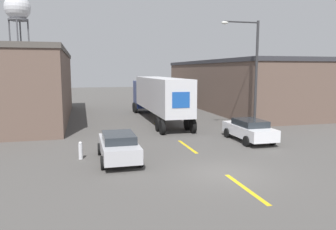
{
  "coord_description": "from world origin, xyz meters",
  "views": [
    {
      "loc": [
        -6.27,
        -13.5,
        4.75
      ],
      "look_at": [
        -0.57,
        8.18,
        1.67
      ],
      "focal_mm": 35.0,
      "sensor_mm": 36.0,
      "label": 1
    }
  ],
  "objects_px": {
    "parked_car_right_near": "(249,129)",
    "fire_hydrant": "(81,150)",
    "street_lamp": "(252,67)",
    "water_tower": "(18,10)",
    "parked_car_right_far": "(172,102)",
    "parked_car_left_near": "(119,146)",
    "semi_truck": "(158,94)"
  },
  "relations": [
    {
      "from": "parked_car_right_near",
      "to": "fire_hydrant",
      "type": "height_order",
      "value": "parked_car_right_near"
    },
    {
      "from": "parked_car_right_near",
      "to": "street_lamp",
      "type": "xyz_separation_m",
      "value": [
        2.01,
        3.49,
        4.16
      ]
    },
    {
      "from": "parked_car_right_near",
      "to": "water_tower",
      "type": "distance_m",
      "value": 56.33
    },
    {
      "from": "parked_car_right_near",
      "to": "street_lamp",
      "type": "bearing_deg",
      "value": 60.05
    },
    {
      "from": "parked_car_right_far",
      "to": "parked_car_right_near",
      "type": "relative_size",
      "value": 1.0
    },
    {
      "from": "parked_car_left_near",
      "to": "fire_hydrant",
      "type": "distance_m",
      "value": 2.13
    },
    {
      "from": "water_tower",
      "to": "parked_car_right_near",
      "type": "bearing_deg",
      "value": -65.99
    },
    {
      "from": "water_tower",
      "to": "street_lamp",
      "type": "xyz_separation_m",
      "value": [
        24.07,
        -46.06,
        -11.06
      ]
    },
    {
      "from": "semi_truck",
      "to": "parked_car_left_near",
      "type": "relative_size",
      "value": 3.38
    },
    {
      "from": "parked_car_left_near",
      "to": "fire_hydrant",
      "type": "xyz_separation_m",
      "value": [
        -1.95,
        0.8,
        -0.32
      ]
    },
    {
      "from": "water_tower",
      "to": "fire_hydrant",
      "type": "xyz_separation_m",
      "value": [
        11.1,
        -51.35,
        -15.54
      ]
    },
    {
      "from": "parked_car_right_far",
      "to": "street_lamp",
      "type": "height_order",
      "value": "street_lamp"
    },
    {
      "from": "semi_truck",
      "to": "water_tower",
      "type": "xyz_separation_m",
      "value": [
        -18.17,
        39.0,
        13.54
      ]
    },
    {
      "from": "parked_car_right_far",
      "to": "parked_car_right_near",
      "type": "bearing_deg",
      "value": -90.0
    },
    {
      "from": "semi_truck",
      "to": "parked_car_right_near",
      "type": "bearing_deg",
      "value": -69.46
    },
    {
      "from": "semi_truck",
      "to": "parked_car_right_far",
      "type": "height_order",
      "value": "semi_truck"
    },
    {
      "from": "semi_truck",
      "to": "fire_hydrant",
      "type": "bearing_deg",
      "value": -119.55
    },
    {
      "from": "parked_car_left_near",
      "to": "fire_hydrant",
      "type": "bearing_deg",
      "value": 157.84
    },
    {
      "from": "water_tower",
      "to": "street_lamp",
      "type": "relative_size",
      "value": 2.22
    },
    {
      "from": "semi_truck",
      "to": "parked_car_left_near",
      "type": "distance_m",
      "value": 14.2
    },
    {
      "from": "semi_truck",
      "to": "fire_hydrant",
      "type": "distance_m",
      "value": 14.37
    },
    {
      "from": "parked_car_right_near",
      "to": "fire_hydrant",
      "type": "bearing_deg",
      "value": -170.66
    },
    {
      "from": "parked_car_left_near",
      "to": "parked_car_right_far",
      "type": "bearing_deg",
      "value": 67.72
    },
    {
      "from": "parked_car_left_near",
      "to": "semi_truck",
      "type": "bearing_deg",
      "value": 68.71
    },
    {
      "from": "parked_car_left_near",
      "to": "fire_hydrant",
      "type": "relative_size",
      "value": 4.8
    },
    {
      "from": "parked_car_left_near",
      "to": "street_lamp",
      "type": "relative_size",
      "value": 0.55
    },
    {
      "from": "parked_car_right_far",
      "to": "fire_hydrant",
      "type": "xyz_separation_m",
      "value": [
        -10.97,
        -21.21,
        -0.32
      ]
    },
    {
      "from": "fire_hydrant",
      "to": "water_tower",
      "type": "bearing_deg",
      "value": 102.2
    },
    {
      "from": "parked_car_right_far",
      "to": "water_tower",
      "type": "xyz_separation_m",
      "value": [
        -22.06,
        30.14,
        15.22
      ]
    },
    {
      "from": "water_tower",
      "to": "fire_hydrant",
      "type": "relative_size",
      "value": 19.55
    },
    {
      "from": "parked_car_right_far",
      "to": "water_tower",
      "type": "relative_size",
      "value": 0.25
    },
    {
      "from": "parked_car_left_near",
      "to": "fire_hydrant",
      "type": "height_order",
      "value": "parked_car_left_near"
    }
  ]
}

